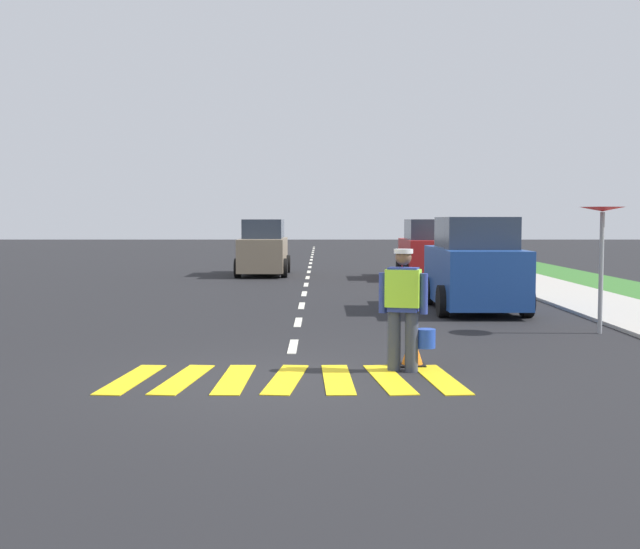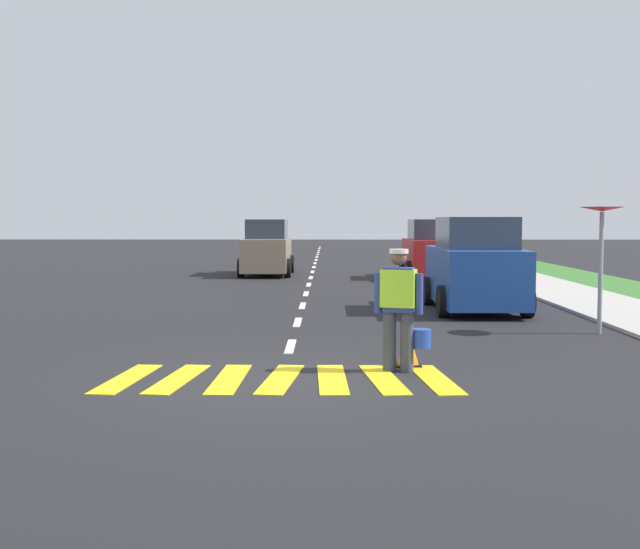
% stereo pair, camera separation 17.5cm
% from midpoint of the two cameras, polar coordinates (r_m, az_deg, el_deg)
% --- Properties ---
extents(ground_plane, '(96.00, 96.00, 0.00)m').
position_cam_midpoint_polar(ground_plane, '(31.05, -0.37, 0.22)').
color(ground_plane, black).
extents(sidewalk_right, '(2.40, 72.00, 0.14)m').
position_cam_midpoint_polar(sidewalk_right, '(21.16, 18.98, -1.80)').
color(sidewalk_right, '#B2ADA3').
rests_on(sidewalk_right, ground).
extents(crosswalk_stripes, '(4.54, 1.93, 0.01)m').
position_cam_midpoint_polar(crosswalk_stripes, '(10.29, -2.37, -7.56)').
color(crosswalk_stripes, yellow).
rests_on(crosswalk_stripes, ground).
extents(lane_center_line, '(0.14, 46.40, 0.01)m').
position_cam_midpoint_polar(lane_center_line, '(35.24, -0.26, 0.68)').
color(lane_center_line, silver).
rests_on(lane_center_line, ground).
extents(road_worker, '(0.77, 0.39, 1.67)m').
position_cam_midpoint_polar(road_worker, '(10.73, 6.30, -2.10)').
color(road_worker, '#383D4C').
rests_on(road_worker, ground).
extents(yield_sign, '(0.80, 0.80, 2.29)m').
position_cam_midpoint_polar(yield_sign, '(15.04, 20.02, 3.74)').
color(yield_sign, gray).
rests_on(yield_sign, ground).
extents(traffic_cone_near, '(0.36, 0.36, 0.50)m').
position_cam_midpoint_polar(traffic_cone_near, '(11.23, 6.84, -5.36)').
color(traffic_cone_near, black).
rests_on(traffic_cone_near, ground).
extents(car_parked_curbside, '(1.99, 3.93, 2.12)m').
position_cam_midpoint_polar(car_parked_curbside, '(18.10, 11.42, 0.51)').
color(car_parked_curbside, '#1E4799').
rests_on(car_parked_curbside, ground).
extents(car_parked_far, '(2.05, 3.96, 2.06)m').
position_cam_midpoint_polar(car_parked_far, '(27.70, 8.36, 1.69)').
color(car_parked_far, red).
rests_on(car_parked_far, ground).
extents(car_oncoming_second, '(1.87, 4.16, 2.06)m').
position_cam_midpoint_polar(car_oncoming_second, '(29.17, -3.68, 1.84)').
color(car_oncoming_second, gray).
rests_on(car_oncoming_second, ground).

